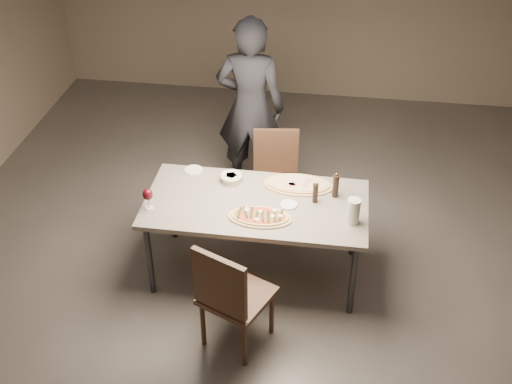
# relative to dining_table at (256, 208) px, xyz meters

# --- Properties ---
(room) EXTENTS (7.00, 7.00, 7.00)m
(room) POSITION_rel_dining_table_xyz_m (0.00, 0.00, 0.71)
(room) COLOR #534D48
(room) RESTS_ON ground
(dining_table) EXTENTS (1.80, 0.90, 0.75)m
(dining_table) POSITION_rel_dining_table_xyz_m (0.00, 0.00, 0.00)
(dining_table) COLOR gray
(dining_table) RESTS_ON ground
(zucchini_pizza) EXTENTS (0.50, 0.28, 0.05)m
(zucchini_pizza) POSITION_rel_dining_table_xyz_m (0.06, -0.21, 0.07)
(zucchini_pizza) COLOR tan
(zucchini_pizza) RESTS_ON dining_table
(ham_pizza) EXTENTS (0.59, 0.32, 0.04)m
(ham_pizza) POSITION_rel_dining_table_xyz_m (0.32, 0.28, 0.07)
(ham_pizza) COLOR tan
(ham_pizza) RESTS_ON dining_table
(bread_basket) EXTENTS (0.19, 0.19, 0.07)m
(bread_basket) POSITION_rel_dining_table_xyz_m (-0.25, 0.27, 0.10)
(bread_basket) COLOR beige
(bread_basket) RESTS_ON dining_table
(oil_dish) EXTENTS (0.14, 0.14, 0.02)m
(oil_dish) POSITION_rel_dining_table_xyz_m (0.27, -0.01, 0.07)
(oil_dish) COLOR white
(oil_dish) RESTS_ON dining_table
(pepper_mill_left) EXTENTS (0.06, 0.06, 0.23)m
(pepper_mill_left) POSITION_rel_dining_table_xyz_m (0.63, 0.17, 0.16)
(pepper_mill_left) COLOR black
(pepper_mill_left) RESTS_ON dining_table
(pepper_mill_right) EXTENTS (0.05, 0.05, 0.19)m
(pepper_mill_right) POSITION_rel_dining_table_xyz_m (0.47, 0.07, 0.15)
(pepper_mill_right) COLOR black
(pepper_mill_right) RESTS_ON dining_table
(carafe) EXTENTS (0.10, 0.10, 0.21)m
(carafe) POSITION_rel_dining_table_xyz_m (0.78, -0.15, 0.16)
(carafe) COLOR silver
(carafe) RESTS_ON dining_table
(wine_glass) EXTENTS (0.08, 0.08, 0.18)m
(wine_glass) POSITION_rel_dining_table_xyz_m (-0.83, -0.20, 0.19)
(wine_glass) COLOR silver
(wine_glass) RESTS_ON dining_table
(side_plate) EXTENTS (0.16, 0.16, 0.01)m
(side_plate) POSITION_rel_dining_table_xyz_m (-0.60, 0.38, 0.06)
(side_plate) COLOR white
(side_plate) RESTS_ON dining_table
(chair_near) EXTENTS (0.61, 0.61, 0.97)m
(chair_near) POSITION_rel_dining_table_xyz_m (-0.07, -0.86, -0.15)
(chair_near) COLOR #452C1D
(chair_near) RESTS_ON ground
(chair_far) EXTENTS (0.49, 0.49, 0.92)m
(chair_far) POSITION_rel_dining_table_xyz_m (0.07, 0.79, -0.18)
(chair_far) COLOR #452C1D
(chair_far) RESTS_ON ground
(diner) EXTENTS (0.69, 0.47, 1.82)m
(diner) POSITION_rel_dining_table_xyz_m (-0.24, 1.29, 0.22)
(diner) COLOR black
(diner) RESTS_ON ground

